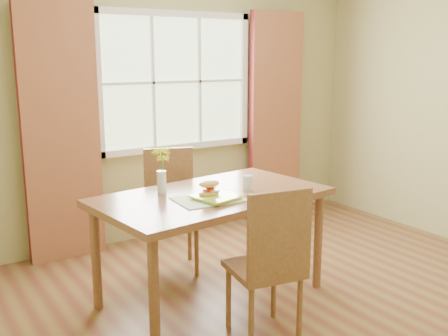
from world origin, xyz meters
TOP-DOWN VIEW (x-y plane):
  - room at (0.00, 0.00)m, footprint 4.24×3.84m
  - window at (0.00, 1.87)m, footprint 1.62×0.06m
  - curtain_left at (-1.15, 1.78)m, footprint 0.65×0.08m
  - curtain_right at (1.15, 1.78)m, footprint 0.65×0.08m
  - dining_table at (-0.49, 0.42)m, footprint 1.72×1.10m
  - chair_near at (-0.51, -0.29)m, footprint 0.47×0.47m
  - chair_far at (-0.47, 1.12)m, footprint 0.53×0.53m
  - placemat at (-0.60, 0.29)m, footprint 0.47×0.36m
  - plate at (-0.55, 0.26)m, footprint 0.33×0.33m
  - croissant_sandwich at (-0.58, 0.31)m, footprint 0.16×0.11m
  - water_glass at (-0.22, 0.36)m, footprint 0.07×0.07m
  - flower_vase at (-0.79, 0.61)m, footprint 0.14×0.14m

SIDE VIEW (x-z plane):
  - chair_near at x=-0.51m, z-range 0.05..1.04m
  - chair_far at x=-0.47m, z-range 0.05..1.04m
  - dining_table at x=-0.49m, z-range 0.31..1.11m
  - placemat at x=-0.60m, z-range 0.79..0.80m
  - plate at x=-0.55m, z-range 0.80..0.81m
  - water_glass at x=-0.22m, z-range 0.79..0.90m
  - croissant_sandwich at x=-0.58m, z-range 0.81..0.92m
  - flower_vase at x=-0.79m, z-range 0.82..1.16m
  - curtain_left at x=-1.15m, z-range 0.00..2.20m
  - curtain_right at x=1.15m, z-range 0.00..2.20m
  - room at x=0.00m, z-range -0.02..2.72m
  - window at x=0.00m, z-range 0.84..2.16m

